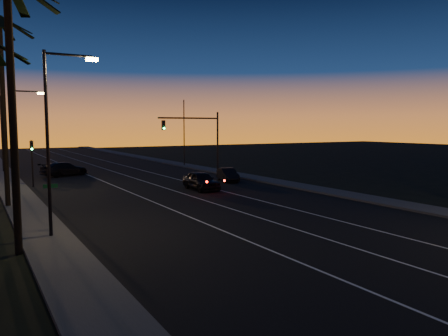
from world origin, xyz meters
TOP-DOWN VIEW (x-y plane):
  - road at (0.00, 30.00)m, footprint 20.00×170.00m
  - sidewalk_left at (-11.20, 30.00)m, footprint 2.40×170.00m
  - sidewalk_right at (11.20, 30.00)m, footprint 2.40×170.00m
  - lane_stripe_left at (-3.00, 30.00)m, footprint 0.12×160.00m
  - lane_stripe_mid at (0.50, 30.00)m, footprint 0.12×160.00m
  - lane_stripe_right at (4.00, 30.00)m, footprint 0.12×160.00m
  - palm_near at (-12.60, 18.00)m, footprint 4.25×4.16m
  - palm_far at (-12.20, 30.00)m, footprint 4.25×4.16m
  - streetlight_left_near at (-10.70, 20.00)m, footprint 2.55×0.26m
  - streetlight_left_far at (-10.69, 38.00)m, footprint 2.55×0.26m
  - street_sign at (-10.80, 21.00)m, footprint 0.70×0.06m
  - signal_mast at (7.14, 39.99)m, footprint 7.10×0.41m
  - signal_post at (-9.50, 39.98)m, footprint 0.28×0.37m
  - far_pole_left at (-11.00, 55.00)m, footprint 0.14×0.14m
  - far_pole_right at (11.00, 52.00)m, footprint 0.14×0.14m
  - lead_car at (2.76, 30.89)m, footprint 2.03×5.23m
  - right_car at (7.66, 34.66)m, footprint 2.37×4.18m
  - cross_car at (-5.41, 47.81)m, footprint 5.62×3.91m

SIDE VIEW (x-z plane):
  - road at x=0.00m, z-range 0.00..0.01m
  - lane_stripe_left at x=-3.00m, z-range 0.01..0.02m
  - lane_stripe_mid at x=0.50m, z-range 0.01..0.02m
  - lane_stripe_right at x=4.00m, z-range 0.01..0.02m
  - sidewalk_left at x=-11.20m, z-range 0.00..0.16m
  - sidewalk_right at x=11.20m, z-range 0.00..0.16m
  - right_car at x=7.66m, z-range 0.01..1.32m
  - cross_car at x=-5.41m, z-range 0.01..1.52m
  - lead_car at x=2.76m, z-range 0.01..1.59m
  - street_sign at x=-10.80m, z-range 0.36..2.96m
  - signal_post at x=-9.50m, z-range 0.79..4.99m
  - far_pole_left at x=-11.00m, z-range 0.00..9.00m
  - far_pole_right at x=11.00m, z-range 0.00..9.00m
  - signal_mast at x=7.14m, z-range 1.28..8.28m
  - streetlight_left_far at x=-10.69m, z-range 0.81..9.31m
  - streetlight_left_near at x=-10.70m, z-range 0.82..9.82m
  - palm_near at x=-12.60m, z-range 1.31..12.84m
  - palm_far at x=-12.20m, z-range 1.35..13.88m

